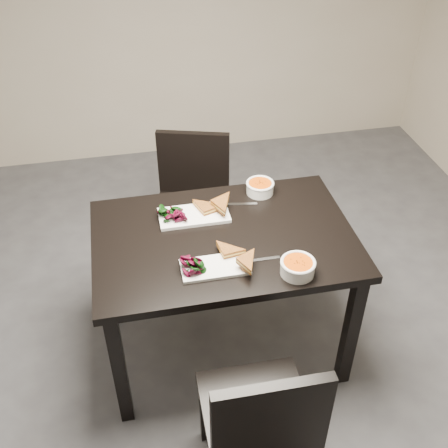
# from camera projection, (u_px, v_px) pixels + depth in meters

# --- Properties ---
(ground) EXTENTS (5.00, 5.00, 0.00)m
(ground) POSITION_uv_depth(u_px,v_px,m) (150.00, 419.00, 2.60)
(ground) COLOR #47474C
(ground) RESTS_ON ground
(room_shell) EXTENTS (5.02, 5.02, 2.81)m
(room_shell) POSITION_uv_depth(u_px,v_px,m) (92.00, 34.00, 1.47)
(room_shell) COLOR beige
(room_shell) RESTS_ON ground
(table) EXTENTS (1.20, 0.80, 0.75)m
(table) POSITION_uv_depth(u_px,v_px,m) (224.00, 252.00, 2.56)
(table) COLOR black
(table) RESTS_ON ground
(chair_near) EXTENTS (0.42, 0.42, 0.85)m
(chair_near) POSITION_uv_depth(u_px,v_px,m) (261.00, 420.00, 2.05)
(chair_near) COLOR black
(chair_near) RESTS_ON ground
(chair_far) EXTENTS (0.52, 0.52, 0.85)m
(chair_far) POSITION_uv_depth(u_px,v_px,m) (192.00, 197.00, 3.20)
(chair_far) COLOR black
(chair_far) RESTS_ON ground
(plate_near) EXTENTS (0.29, 0.15, 0.01)m
(plate_near) POSITION_uv_depth(u_px,v_px,m) (215.00, 267.00, 2.32)
(plate_near) COLOR white
(plate_near) RESTS_ON table
(sandwich_near) EXTENTS (0.16, 0.13, 0.05)m
(sandwich_near) POSITION_uv_depth(u_px,v_px,m) (229.00, 257.00, 2.32)
(sandwich_near) COLOR #A65B23
(sandwich_near) RESTS_ON plate_near
(salad_near) EXTENTS (0.09, 0.08, 0.04)m
(salad_near) POSITION_uv_depth(u_px,v_px,m) (192.00, 265.00, 2.29)
(salad_near) COLOR black
(salad_near) RESTS_ON plate_near
(soup_bowl_near) EXTENTS (0.15, 0.15, 0.07)m
(soup_bowl_near) POSITION_uv_depth(u_px,v_px,m) (298.00, 266.00, 2.28)
(soup_bowl_near) COLOR white
(soup_bowl_near) RESTS_ON table
(cutlery_near) EXTENTS (0.18, 0.02, 0.00)m
(cutlery_near) POSITION_uv_depth(u_px,v_px,m) (260.00, 260.00, 2.37)
(cutlery_near) COLOR silver
(cutlery_near) RESTS_ON table
(plate_far) EXTENTS (0.33, 0.17, 0.02)m
(plate_far) POSITION_uv_depth(u_px,v_px,m) (194.00, 215.00, 2.61)
(plate_far) COLOR white
(plate_far) RESTS_ON table
(sandwich_far) EXTENTS (0.20, 0.17, 0.05)m
(sandwich_far) POSITION_uv_depth(u_px,v_px,m) (208.00, 210.00, 2.58)
(sandwich_far) COLOR #A65B23
(sandwich_far) RESTS_ON plate_far
(salad_far) EXTENTS (0.10, 0.09, 0.05)m
(salad_far) POSITION_uv_depth(u_px,v_px,m) (173.00, 213.00, 2.57)
(salad_far) COLOR black
(salad_far) RESTS_ON plate_far
(soup_bowl_far) EXTENTS (0.14, 0.14, 0.06)m
(soup_bowl_far) POSITION_uv_depth(u_px,v_px,m) (260.00, 187.00, 2.75)
(soup_bowl_far) COLOR white
(soup_bowl_far) RESTS_ON table
(cutlery_far) EXTENTS (0.18, 0.05, 0.00)m
(cutlery_far) POSITION_uv_depth(u_px,v_px,m) (239.00, 204.00, 2.69)
(cutlery_far) COLOR silver
(cutlery_far) RESTS_ON table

